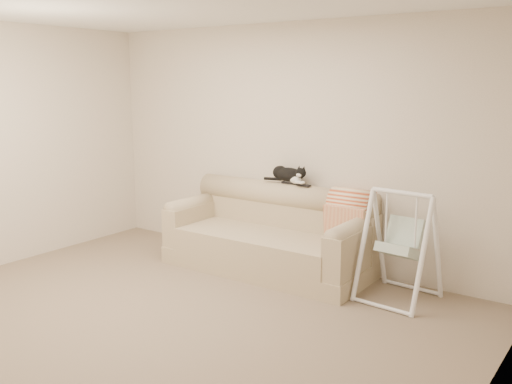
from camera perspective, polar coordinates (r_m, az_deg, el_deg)
ground_plane at (r=5.01m, az=-8.82°, el=-12.40°), size 5.00×5.00×0.00m
room_shell at (r=4.63m, az=-9.38°, el=5.24°), size 5.04×4.04×2.60m
sofa at (r=6.10m, az=1.49°, el=-4.48°), size 2.20×0.93×0.90m
remote_a at (r=6.14m, az=3.39°, el=0.94°), size 0.18×0.06×0.03m
remote_b at (r=6.02m, az=4.75°, el=0.70°), size 0.17×0.07×0.02m
tuxedo_cat at (r=6.14m, az=3.28°, el=1.76°), size 0.52×0.21×0.20m
throw_blanket at (r=5.81m, az=9.49°, el=-1.62°), size 0.43×0.38×0.58m
baby_swing at (r=5.38m, az=14.20°, el=-5.20°), size 0.68×0.72×1.03m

